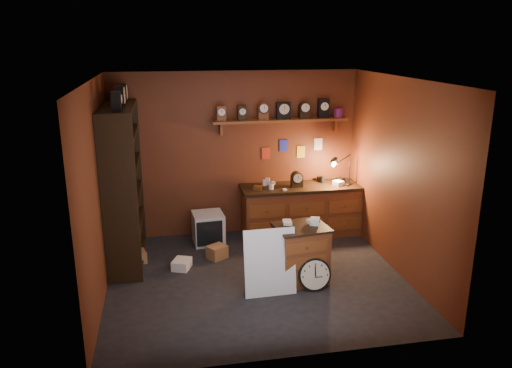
% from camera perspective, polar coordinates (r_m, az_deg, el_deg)
% --- Properties ---
extents(floor, '(4.00, 4.00, 0.00)m').
position_cam_1_polar(floor, '(7.00, 0.04, -10.76)').
color(floor, black).
rests_on(floor, ground).
extents(room_shell, '(4.02, 3.62, 2.71)m').
position_cam_1_polar(room_shell, '(6.51, 0.26, 3.32)').
color(room_shell, '#612C16').
rests_on(room_shell, ground).
extents(shelving_unit, '(0.47, 1.60, 2.58)m').
position_cam_1_polar(shelving_unit, '(7.39, -15.20, 0.57)').
color(shelving_unit, black).
rests_on(shelving_unit, ground).
extents(workbench, '(2.03, 0.66, 1.36)m').
position_cam_1_polar(workbench, '(8.37, 5.26, -2.67)').
color(workbench, brown).
rests_on(workbench, ground).
extents(low_cabinet, '(0.76, 0.67, 0.88)m').
position_cam_1_polar(low_cabinet, '(6.81, 5.13, -7.66)').
color(low_cabinet, brown).
rests_on(low_cabinet, ground).
extents(big_round_clock, '(0.44, 0.15, 0.44)m').
position_cam_1_polar(big_round_clock, '(6.67, 6.69, -10.24)').
color(big_round_clock, black).
rests_on(big_round_clock, ground).
extents(white_panel, '(0.68, 0.20, 0.89)m').
position_cam_1_polar(white_panel, '(6.65, 1.58, -12.34)').
color(white_panel, silver).
rests_on(white_panel, ground).
extents(mini_fridge, '(0.51, 0.53, 0.50)m').
position_cam_1_polar(mini_fridge, '(8.10, -5.48, -5.03)').
color(mini_fridge, silver).
rests_on(mini_fridge, ground).
extents(floor_box_a, '(0.33, 0.30, 0.17)m').
position_cam_1_polar(floor_box_a, '(7.64, -13.55, -8.12)').
color(floor_box_a, '#996D43').
rests_on(floor_box_a, ground).
extents(floor_box_b, '(0.32, 0.34, 0.14)m').
position_cam_1_polar(floor_box_b, '(7.33, -8.48, -9.05)').
color(floor_box_b, white).
rests_on(floor_box_b, ground).
extents(floor_box_c, '(0.34, 0.33, 0.20)m').
position_cam_1_polar(floor_box_c, '(7.58, -4.48, -7.75)').
color(floor_box_c, '#996D43').
rests_on(floor_box_c, ground).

